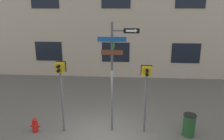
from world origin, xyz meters
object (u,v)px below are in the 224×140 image
(fire_hydrant, at_px, (35,125))
(pedestrian_signal_left, at_px, (61,79))
(trash_bin, at_px, (189,125))
(street_sign_pole, at_px, (114,68))
(pedestrian_signal_right, at_px, (146,81))

(fire_hydrant, bearing_deg, pedestrian_signal_left, 7.47)
(fire_hydrant, xyz_separation_m, trash_bin, (5.99, 0.22, 0.15))
(street_sign_pole, distance_m, pedestrian_signal_right, 1.30)
(pedestrian_signal_right, distance_m, trash_bin, 2.38)
(pedestrian_signal_right, height_order, trash_bin, pedestrian_signal_right)
(pedestrian_signal_left, xyz_separation_m, fire_hydrant, (-1.12, -0.15, -1.92))
(street_sign_pole, distance_m, pedestrian_signal_left, 2.04)
(street_sign_pole, xyz_separation_m, fire_hydrant, (-3.10, -0.36, -2.32))
(fire_hydrant, bearing_deg, street_sign_pole, 6.58)
(pedestrian_signal_left, height_order, fire_hydrant, pedestrian_signal_left)
(street_sign_pole, xyz_separation_m, pedestrian_signal_left, (-1.98, -0.21, -0.41))
(pedestrian_signal_right, xyz_separation_m, trash_bin, (1.68, -0.15, -1.68))
(street_sign_pole, bearing_deg, pedestrian_signal_right, 0.59)
(trash_bin, bearing_deg, pedestrian_signal_left, -179.17)
(street_sign_pole, height_order, pedestrian_signal_left, street_sign_pole)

